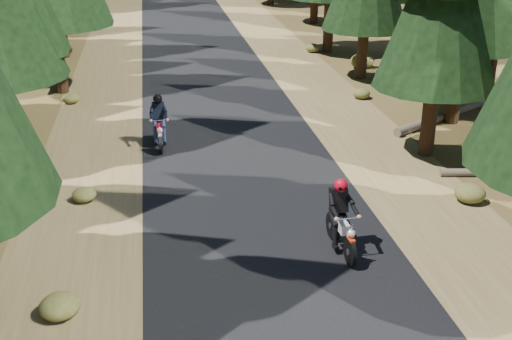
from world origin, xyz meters
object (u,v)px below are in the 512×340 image
Objects in this scene: rider_lead at (341,229)px; rider_follow at (159,130)px; log_far at (508,172)px; log_near at (447,115)px.

rider_lead reaches higher than rider_follow.
rider_lead reaches higher than log_far.
log_near is 10.82m from rider_follow.
log_near is 3.08× the size of rider_lead.
rider_follow reaches higher than log_far.
rider_follow is (-3.98, 7.64, -0.00)m from rider_lead.
log_far is at bearing -153.31° from rider_lead.
rider_lead is 1.02× the size of rider_follow.
log_near reaches higher than log_far.
rider_lead is at bearing -159.52° from log_near.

